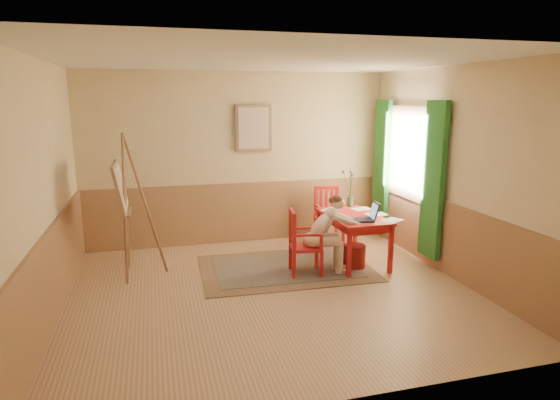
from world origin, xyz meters
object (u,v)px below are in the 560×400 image
object	(u,v)px
chair_left	(302,243)
figure	(327,231)
table	(353,221)
easel	(123,193)
laptop	(364,217)
chair_back	(329,215)

from	to	relation	value
chair_left	figure	world-z (taller)	figure
table	chair_left	world-z (taller)	chair_left
figure	easel	bearing A→B (deg)	166.51
chair_left	figure	xyz separation A→B (m)	(0.33, -0.04, 0.16)
laptop	chair_back	bearing A→B (deg)	90.64
chair_left	chair_back	bearing A→B (deg)	55.85
laptop	easel	xyz separation A→B (m)	(-3.18, 0.65, 0.38)
chair_back	figure	world-z (taller)	figure
table	chair_left	size ratio (longest dim) A/B	1.34
table	figure	distance (m)	0.60
chair_left	laptop	xyz separation A→B (m)	(0.88, -0.06, 0.32)
chair_left	easel	distance (m)	2.48
table	laptop	world-z (taller)	laptop
figure	chair_left	bearing A→B (deg)	172.59
chair_left	table	bearing A→B (deg)	16.79
table	figure	size ratio (longest dim) A/B	1.10
table	figure	world-z (taller)	figure
chair_left	chair_back	xyz separation A→B (m)	(0.86, 1.27, 0.02)
chair_back	laptop	world-z (taller)	laptop
chair_back	laptop	xyz separation A→B (m)	(0.01, -1.33, 0.30)
chair_left	laptop	distance (m)	0.93
table	easel	bearing A→B (deg)	173.99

